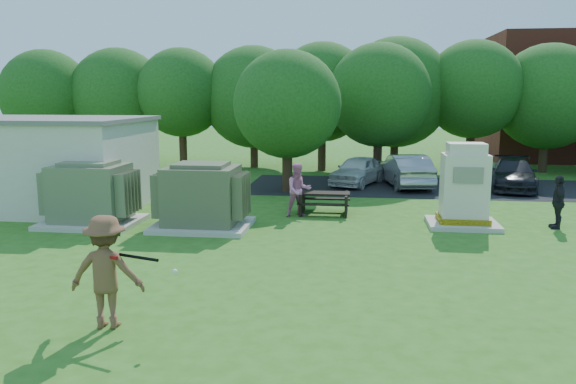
# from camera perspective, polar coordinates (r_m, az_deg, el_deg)

# --- Properties ---
(ground) EXTENTS (120.00, 120.00, 0.00)m
(ground) POSITION_cam_1_polar(r_m,az_deg,el_deg) (13.24, -2.24, -8.50)
(ground) COLOR #2D6619
(ground) RESTS_ON ground
(service_building) EXTENTS (10.00, 5.00, 3.20)m
(service_building) POSITION_cam_1_polar(r_m,az_deg,el_deg) (23.55, -26.58, 2.54)
(service_building) COLOR beige
(service_building) RESTS_ON ground
(service_building_roof) EXTENTS (10.20, 5.20, 0.15)m
(service_building_roof) POSITION_cam_1_polar(r_m,az_deg,el_deg) (23.43, -26.89, 6.60)
(service_building_roof) COLOR slate
(service_building_roof) RESTS_ON service_building
(parking_strip) EXTENTS (20.00, 6.00, 0.01)m
(parking_strip) POSITION_cam_1_polar(r_m,az_deg,el_deg) (26.67, 17.81, 0.39)
(parking_strip) COLOR #232326
(parking_strip) RESTS_ON ground
(transformer_left) EXTENTS (3.00, 2.40, 2.07)m
(transformer_left) POSITION_cam_1_polar(r_m,az_deg,el_deg) (19.23, -19.39, -0.29)
(transformer_left) COLOR beige
(transformer_left) RESTS_ON ground
(transformer_right) EXTENTS (3.00, 2.40, 2.07)m
(transformer_right) POSITION_cam_1_polar(r_m,az_deg,el_deg) (17.88, -8.73, -0.57)
(transformer_right) COLOR beige
(transformer_right) RESTS_ON ground
(generator_cabinet) EXTENTS (2.20, 1.80, 2.68)m
(generator_cabinet) POSITION_cam_1_polar(r_m,az_deg,el_deg) (18.71, 17.45, 0.17)
(generator_cabinet) COLOR beige
(generator_cabinet) RESTS_ON ground
(picnic_table) EXTENTS (1.80, 1.35, 0.77)m
(picnic_table) POSITION_cam_1_polar(r_m,az_deg,el_deg) (19.89, 3.70, -0.86)
(picnic_table) COLOR black
(picnic_table) RESTS_ON ground
(batter) EXTENTS (1.40, 0.88, 2.07)m
(batter) POSITION_cam_1_polar(r_m,az_deg,el_deg) (10.68, -17.97, -7.71)
(batter) COLOR brown
(batter) RESTS_ON ground
(person_at_picnic) EXTENTS (1.09, 0.98, 1.85)m
(person_at_picnic) POSITION_cam_1_polar(r_m,az_deg,el_deg) (19.35, 1.08, 0.20)
(person_at_picnic) COLOR pink
(person_at_picnic) RESTS_ON ground
(person_walking_right) EXTENTS (0.50, 1.02, 1.69)m
(person_walking_right) POSITION_cam_1_polar(r_m,az_deg,el_deg) (19.57, 25.73, -0.92)
(person_walking_right) COLOR black
(person_walking_right) RESTS_ON ground
(car_white) EXTENTS (2.93, 4.28, 1.35)m
(car_white) POSITION_cam_1_polar(r_m,az_deg,el_deg) (26.49, 7.09, 2.19)
(car_white) COLOR silver
(car_white) RESTS_ON ground
(car_silver_a) EXTENTS (2.34, 4.76, 1.50)m
(car_silver_a) POSITION_cam_1_polar(r_m,az_deg,el_deg) (26.30, 11.89, 2.16)
(car_silver_a) COLOR #9D9DA1
(car_silver_a) RESTS_ON ground
(car_dark) EXTENTS (2.77, 4.90, 1.34)m
(car_dark) POSITION_cam_1_polar(r_m,az_deg,el_deg) (27.06, 21.91, 1.70)
(car_dark) COLOR black
(car_dark) RESTS_ON ground
(batting_equipment) EXTENTS (1.31, 0.32, 0.28)m
(batting_equipment) POSITION_cam_1_polar(r_m,az_deg,el_deg) (10.21, -14.91, -6.67)
(batting_equipment) COLOR black
(batting_equipment) RESTS_ON ground
(tree_row) EXTENTS (41.30, 13.30, 7.30)m
(tree_row) POSITION_cam_1_polar(r_m,az_deg,el_deg) (30.89, 6.77, 9.75)
(tree_row) COLOR #47301E
(tree_row) RESTS_ON ground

